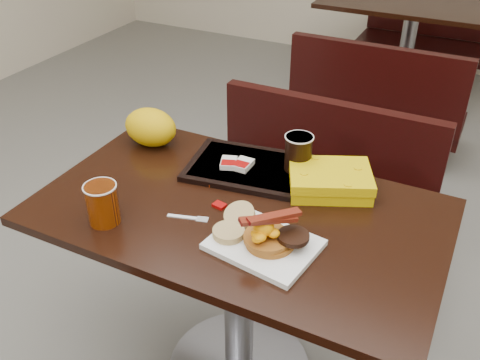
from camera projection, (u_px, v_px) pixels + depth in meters
The scene contains 23 objects.
table_near at pixel (239, 299), 1.78m from camera, with size 1.20×0.70×0.75m, color black, non-canonical shape.
bench_near_n at pixel (311, 196), 2.32m from camera, with size 1.00×0.46×0.72m, color black, non-canonical shape.
table_far at pixel (405, 56), 3.73m from camera, with size 1.20×0.70×0.75m, color black, non-canonical shape.
bench_far_s at pixel (380, 95), 3.22m from camera, with size 1.00×0.46×0.72m, color black, non-canonical shape.
bench_far_n at pixel (424, 31), 4.27m from camera, with size 1.00×0.46×0.72m, color black, non-canonical shape.
platter at pixel (264, 245), 1.43m from camera, with size 0.27×0.21×0.02m, color white.
pancake_stack at pixel (270, 239), 1.41m from camera, with size 0.13×0.13×0.03m, color #9F671A.
sausage_patty at pixel (293, 236), 1.39m from camera, with size 0.08×0.08×0.01m, color black.
scrambled_eggs at pixel (264, 229), 1.39m from camera, with size 0.10×0.08×0.05m, color orange.
bacon_strips at pixel (269, 219), 1.37m from camera, with size 0.16×0.07×0.01m, color #4E0508, non-canonical shape.
muffin_bottom at pixel (229, 232), 1.44m from camera, with size 0.09×0.09×0.02m, color tan.
muffin_top at pixel (240, 215), 1.49m from camera, with size 0.09×0.09×0.02m, color tan.
coffee_cup_near at pixel (103, 204), 1.49m from camera, with size 0.09×0.09×0.12m, color #9B3A05.
fork at pixel (182, 217), 1.54m from camera, with size 0.12×0.02×0.00m, color white, non-canonical shape.
knife at pixel (288, 248), 1.42m from camera, with size 0.19×0.02×0.00m, color white.
condiment_syrup at pixel (216, 184), 1.68m from camera, with size 0.04×0.03×0.01m, color #BB3108.
condiment_ketchup at pixel (219, 205), 1.58m from camera, with size 0.04×0.03×0.01m, color #8C0504.
tray at pixel (248, 168), 1.75m from camera, with size 0.39×0.27×0.02m, color black.
hashbrown_sleeve_left at pixel (229, 163), 1.75m from camera, with size 0.05×0.07×0.02m, color silver.
hashbrown_sleeve_right at pixel (243, 164), 1.74m from camera, with size 0.05×0.07×0.02m, color silver.
coffee_cup_far at pixel (298, 153), 1.70m from camera, with size 0.09×0.09×0.12m, color black.
clamshell at pixel (330, 180), 1.65m from camera, with size 0.25×0.19×0.07m, color #D5B103.
paper_bag at pixel (151, 127), 1.87m from camera, with size 0.19×0.14×0.13m, color orange.
Camera 1 is at (0.58, -1.14, 1.68)m, focal length 39.89 mm.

